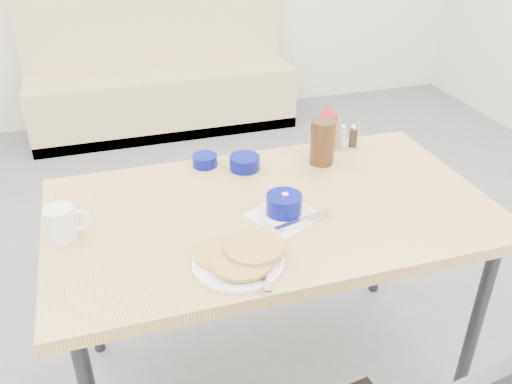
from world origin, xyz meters
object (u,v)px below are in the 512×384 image
object	(u,v)px
dining_table	(272,223)
creamer_bowl	(205,161)
amber_tumbler	(322,142)
butter_bowl	(245,163)
syrup_bottle	(328,129)
grits_setting	(284,207)
condiment_caddy	(348,137)
pancake_plate	(239,258)
booth_bench	(161,81)
coffee_mug	(62,222)

from	to	relation	value
dining_table	creamer_bowl	distance (m)	0.38
amber_tumbler	butter_bowl	bearing A→B (deg)	172.47
creamer_bowl	syrup_bottle	xyz separation A→B (m)	(0.48, 0.00, 0.06)
dining_table	syrup_bottle	xyz separation A→B (m)	(0.34, 0.34, 0.14)
grits_setting	condiment_caddy	world-z (taller)	condiment_caddy
dining_table	pancake_plate	distance (m)	0.32
amber_tumbler	dining_table	bearing A→B (deg)	-139.04
dining_table	pancake_plate	world-z (taller)	pancake_plate
amber_tumbler	condiment_caddy	distance (m)	0.19
booth_bench	dining_table	bearing A→B (deg)	-90.00
creamer_bowl	amber_tumbler	size ratio (longest dim) A/B	0.55
pancake_plate	grits_setting	size ratio (longest dim) A/B	1.04
pancake_plate	creamer_bowl	world-z (taller)	pancake_plate
booth_bench	dining_table	size ratio (longest dim) A/B	1.36
butter_bowl	syrup_bottle	world-z (taller)	syrup_bottle
booth_bench	creamer_bowl	xyz separation A→B (m)	(-0.14, -2.19, 0.43)
booth_bench	creamer_bowl	bearing A→B (deg)	-93.67
pancake_plate	dining_table	bearing A→B (deg)	54.26
condiment_caddy	amber_tumbler	bearing A→B (deg)	-122.73
coffee_mug	grits_setting	xyz separation A→B (m)	(0.65, -0.09, -0.02)
booth_bench	amber_tumbler	distance (m)	2.37
pancake_plate	coffee_mug	xyz separation A→B (m)	(-0.45, 0.27, 0.03)
coffee_mug	creamer_bowl	bearing A→B (deg)	33.16
amber_tumbler	condiment_caddy	size ratio (longest dim) A/B	1.57
pancake_plate	butter_bowl	bearing A→B (deg)	72.08
coffee_mug	dining_table	bearing A→B (deg)	-1.91
booth_bench	pancake_plate	xyz separation A→B (m)	(-0.18, -2.78, 0.43)
butter_bowl	amber_tumbler	size ratio (longest dim) A/B	0.66
grits_setting	amber_tumbler	world-z (taller)	amber_tumbler
butter_bowl	coffee_mug	bearing A→B (deg)	-157.88
butter_bowl	amber_tumbler	distance (m)	0.29
dining_table	coffee_mug	distance (m)	0.64
coffee_mug	condiment_caddy	size ratio (longest dim) A/B	1.21
dining_table	grits_setting	distance (m)	0.12
grits_setting	creamer_bowl	distance (m)	0.43
grits_setting	creamer_bowl	bearing A→B (deg)	111.43
booth_bench	condiment_caddy	bearing A→B (deg)	-79.04
booth_bench	butter_bowl	xyz separation A→B (m)	(-0.01, -2.26, 0.43)
coffee_mug	amber_tumbler	world-z (taller)	amber_tumbler
coffee_mug	syrup_bottle	world-z (taller)	syrup_bottle
booth_bench	syrup_bottle	world-z (taller)	booth_bench
pancake_plate	syrup_bottle	distance (m)	0.79
grits_setting	amber_tumbler	size ratio (longest dim) A/B	1.59
condiment_caddy	grits_setting	bearing A→B (deg)	-112.21
butter_bowl	condiment_caddy	size ratio (longest dim) A/B	1.04
grits_setting	dining_table	bearing A→B (deg)	105.48
butter_bowl	syrup_bottle	distance (m)	0.36
dining_table	condiment_caddy	world-z (taller)	condiment_caddy
booth_bench	pancake_plate	size ratio (longest dim) A/B	6.97
creamer_bowl	condiment_caddy	size ratio (longest dim) A/B	0.86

